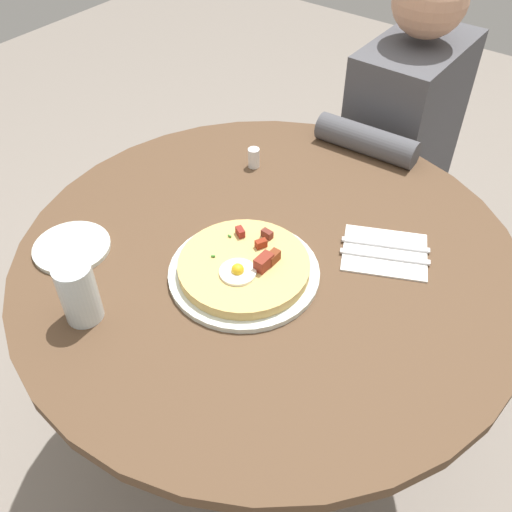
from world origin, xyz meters
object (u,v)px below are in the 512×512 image
fork (385,245)px  knife (385,257)px  dining_table (267,310)px  person_seated (394,176)px  pizza_plate (244,272)px  water_glass (79,293)px  bread_plate (72,247)px  salt_shaker (254,158)px  breakfast_pizza (244,266)px

fork → knife: size_ratio=1.00×
dining_table → person_seated: bearing=3.1°
pizza_plate → water_glass: bearing=146.9°
water_glass → bread_plate: bearing=57.3°
bread_plate → person_seated: bearing=-16.8°
dining_table → knife: (0.13, -0.20, 0.19)m
person_seated → pizza_plate: person_seated is taller
dining_table → bread_plate: (-0.23, 0.33, 0.18)m
bread_plate → water_glass: bearing=-122.7°
dining_table → salt_shaker: 0.37m
dining_table → water_glass: water_glass is taller
water_glass → dining_table: bearing=-26.6°
breakfast_pizza → salt_shaker: bearing=34.2°
fork → salt_shaker: salt_shaker is taller
breakfast_pizza → bread_plate: (-0.16, 0.33, -0.02)m
bread_plate → pizza_plate: bearing=-64.7°
fork → water_glass: (-0.50, 0.35, 0.06)m
person_seated → water_glass: (-1.06, 0.13, 0.31)m
breakfast_pizza → salt_shaker: 0.37m
dining_table → pizza_plate: size_ratio=3.50×
dining_table → person_seated: size_ratio=0.92×
dining_table → bread_plate: size_ratio=6.59×
person_seated → breakfast_pizza: bearing=-177.2°
knife → salt_shaker: (0.10, 0.41, 0.02)m
breakfast_pizza → bread_plate: bearing=115.3°
person_seated → knife: size_ratio=6.31×
breakfast_pizza → fork: bearing=-37.8°
knife → bread_plate: bearing=8.9°
person_seated → water_glass: person_seated is taller
knife → water_glass: size_ratio=1.45×
person_seated → breakfast_pizza: size_ratio=4.41×
bread_plate → dining_table: bearing=-54.4°
pizza_plate → fork: bearing=-37.9°
dining_table → salt_shaker: salt_shaker is taller
salt_shaker → breakfast_pizza: bearing=-145.8°
breakfast_pizza → knife: 0.29m
dining_table → pizza_plate: pizza_plate is taller
knife → water_glass: water_glass is taller
fork → knife: (-0.03, -0.02, 0.00)m
pizza_plate → knife: (0.21, -0.20, 0.00)m
breakfast_pizza → fork: (0.24, -0.18, -0.02)m
breakfast_pizza → knife: size_ratio=1.43×
dining_table → pizza_plate: 0.20m
dining_table → knife: 0.30m
pizza_plate → bread_plate: (-0.16, 0.33, -0.00)m
bread_plate → water_glass: size_ratio=1.27×
fork → dining_table: bearing=15.3°
dining_table → person_seated: (0.73, 0.04, -0.07)m
pizza_plate → knife: 0.29m
pizza_plate → fork: (0.24, -0.19, 0.00)m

